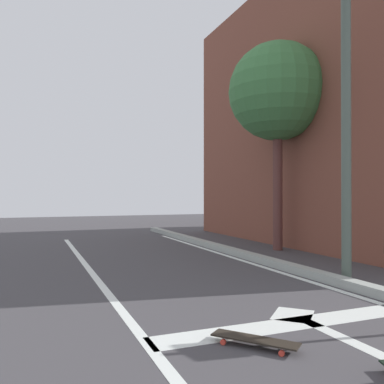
% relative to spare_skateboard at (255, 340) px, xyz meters
% --- Properties ---
extents(lane_line_center, '(0.12, 20.00, 0.01)m').
position_rel_spare_skateboard_xyz_m(lane_line_center, '(-0.92, 0.04, -0.06)').
color(lane_line_center, silver).
rests_on(lane_line_center, ground).
extents(stop_bar, '(3.38, 0.40, 0.01)m').
position_rel_spare_skateboard_xyz_m(stop_bar, '(0.77, 0.43, -0.06)').
color(stop_bar, silver).
rests_on(stop_bar, ground).
extents(lane_arrow_stem, '(0.16, 1.40, 0.01)m').
position_rel_spare_skateboard_xyz_m(lane_arrow_stem, '(0.94, -0.15, -0.06)').
color(lane_arrow_stem, silver).
rests_on(lane_arrow_stem, ground).
extents(lane_arrow_head, '(0.71, 0.71, 0.01)m').
position_rel_spare_skateboard_xyz_m(lane_arrow_head, '(0.94, 0.70, -0.06)').
color(lane_arrow_head, silver).
rests_on(lane_arrow_head, ground).
extents(spare_skateboard, '(0.68, 0.77, 0.08)m').
position_rel_spare_skateboard_xyz_m(spare_skateboard, '(0.00, 0.00, 0.00)').
color(spare_skateboard, black).
rests_on(spare_skateboard, ground).
extents(traffic_signal_mast, '(4.80, 0.34, 5.58)m').
position_rel_spare_skateboard_xyz_m(traffic_signal_mast, '(1.68, 1.93, 3.96)').
color(traffic_signal_mast, '#506055').
rests_on(traffic_signal_mast, ground).
extents(roadside_tree, '(2.55, 2.55, 5.40)m').
position_rel_spare_skateboard_xyz_m(roadside_tree, '(3.99, 5.53, 4.03)').
color(roadside_tree, brown).
rests_on(roadside_tree, ground).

